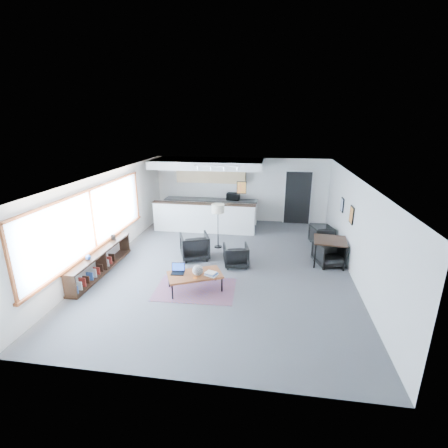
# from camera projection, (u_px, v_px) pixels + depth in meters

# --- Properties ---
(room) EXTENTS (7.02, 9.02, 2.62)m
(room) POSITION_uv_depth(u_px,v_px,m) (225.00, 222.00, 9.10)
(room) COLOR #4D4D50
(room) RESTS_ON ground
(window) EXTENTS (0.10, 5.95, 1.66)m
(window) POSITION_uv_depth(u_px,v_px,m) (93.00, 221.00, 8.70)
(window) COLOR #8CBFFF
(window) RESTS_ON room
(console) EXTENTS (0.35, 3.00, 0.80)m
(console) POSITION_uv_depth(u_px,v_px,m) (100.00, 262.00, 8.88)
(console) COLOR black
(console) RESTS_ON floor
(kitchenette) EXTENTS (4.20, 1.96, 2.60)m
(kitchenette) POSITION_uv_depth(u_px,v_px,m) (209.00, 191.00, 12.74)
(kitchenette) COLOR white
(kitchenette) RESTS_ON floor
(doorway) EXTENTS (1.10, 0.12, 2.15)m
(doorway) POSITION_uv_depth(u_px,v_px,m) (298.00, 197.00, 13.00)
(doorway) COLOR black
(doorway) RESTS_ON room
(track_light) EXTENTS (1.60, 0.07, 0.15)m
(track_light) POSITION_uv_depth(u_px,v_px,m) (217.00, 167.00, 10.88)
(track_light) COLOR silver
(track_light) RESTS_ON room
(wall_art_lower) EXTENTS (0.03, 0.38, 0.48)m
(wall_art_lower) POSITION_uv_depth(u_px,v_px,m) (352.00, 215.00, 8.91)
(wall_art_lower) COLOR black
(wall_art_lower) RESTS_ON room
(wall_art_upper) EXTENTS (0.03, 0.34, 0.44)m
(wall_art_upper) POSITION_uv_depth(u_px,v_px,m) (342.00, 205.00, 10.15)
(wall_art_upper) COLOR black
(wall_art_upper) RESTS_ON room
(kilim_rug) EXTENTS (2.02, 1.42, 0.01)m
(kilim_rug) POSITION_uv_depth(u_px,v_px,m) (195.00, 289.00, 8.11)
(kilim_rug) COLOR #5E3749
(kilim_rug) RESTS_ON floor
(coffee_table) EXTENTS (1.49, 1.19, 0.43)m
(coffee_table) POSITION_uv_depth(u_px,v_px,m) (195.00, 275.00, 7.99)
(coffee_table) COLOR brown
(coffee_table) RESTS_ON floor
(laptop) EXTENTS (0.35, 0.30, 0.23)m
(laptop) POSITION_uv_depth(u_px,v_px,m) (178.00, 270.00, 8.04)
(laptop) COLOR black
(laptop) RESTS_ON coffee_table
(ceramic_pot) EXTENTS (0.26, 0.26, 0.26)m
(ceramic_pot) POSITION_uv_depth(u_px,v_px,m) (198.00, 270.00, 7.88)
(ceramic_pot) COLOR gray
(ceramic_pot) RESTS_ON coffee_table
(book_stack) EXTENTS (0.36, 0.33, 0.09)m
(book_stack) POSITION_uv_depth(u_px,v_px,m) (211.00, 274.00, 7.90)
(book_stack) COLOR silver
(book_stack) RESTS_ON coffee_table
(coaster) EXTENTS (0.10, 0.10, 0.01)m
(coaster) POSITION_uv_depth(u_px,v_px,m) (195.00, 278.00, 7.77)
(coaster) COLOR #E5590C
(coaster) RESTS_ON coffee_table
(armchair_left) EXTENTS (1.04, 1.01, 0.84)m
(armchair_left) POSITION_uv_depth(u_px,v_px,m) (195.00, 245.00, 9.83)
(armchair_left) COLOR black
(armchair_left) RESTS_ON floor
(armchair_right) EXTENTS (0.81, 0.78, 0.70)m
(armchair_right) POSITION_uv_depth(u_px,v_px,m) (236.00, 254.00, 9.33)
(armchair_right) COLOR black
(armchair_right) RESTS_ON floor
(floor_lamp) EXTENTS (0.54, 0.54, 1.47)m
(floor_lamp) POSITION_uv_depth(u_px,v_px,m) (218.00, 210.00, 10.41)
(floor_lamp) COLOR black
(floor_lamp) RESTS_ON floor
(dining_table) EXTENTS (0.99, 0.99, 0.76)m
(dining_table) POSITION_uv_depth(u_px,v_px,m) (330.00, 242.00, 9.35)
(dining_table) COLOR black
(dining_table) RESTS_ON floor
(dining_chair_near) EXTENTS (0.81, 0.78, 0.67)m
(dining_chair_near) POSITION_uv_depth(u_px,v_px,m) (329.00, 254.00, 9.37)
(dining_chair_near) COLOR black
(dining_chair_near) RESTS_ON floor
(dining_chair_far) EXTENTS (0.71, 0.69, 0.59)m
(dining_chair_far) POSITION_uv_depth(u_px,v_px,m) (322.00, 236.00, 10.96)
(dining_chair_far) COLOR black
(dining_chair_far) RESTS_ON floor
(microwave) EXTENTS (0.54, 0.33, 0.35)m
(microwave) POSITION_uv_depth(u_px,v_px,m) (233.00, 196.00, 13.11)
(microwave) COLOR black
(microwave) RESTS_ON kitchenette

